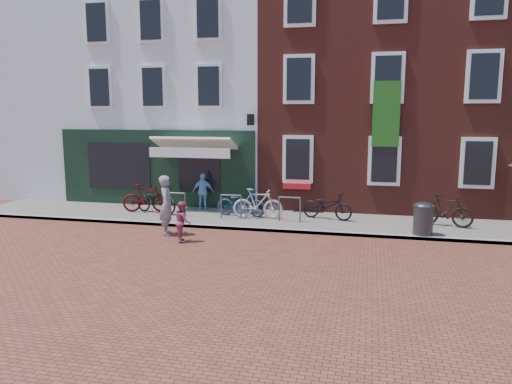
% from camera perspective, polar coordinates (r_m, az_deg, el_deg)
% --- Properties ---
extents(ground, '(80.00, 80.00, 0.00)m').
position_cam_1_polar(ground, '(15.36, 1.30, -4.62)').
color(ground, brown).
extents(sidewalk, '(24.00, 3.00, 0.10)m').
position_cam_1_polar(sidewalk, '(16.63, 5.74, -3.42)').
color(sidewalk, slate).
rests_on(sidewalk, ground).
extents(building_stucco, '(8.00, 8.00, 9.00)m').
position_cam_1_polar(building_stucco, '(23.07, -7.48, 11.17)').
color(building_stucco, silver).
rests_on(building_stucco, ground).
extents(building_brick_mid, '(6.00, 8.00, 10.00)m').
position_cam_1_polar(building_brick_mid, '(21.68, 10.55, 12.56)').
color(building_brick_mid, maroon).
rests_on(building_brick_mid, ground).
extents(building_brick_right, '(6.00, 8.00, 10.00)m').
position_cam_1_polar(building_brick_right, '(22.21, 26.54, 11.68)').
color(building_brick_right, maroon).
rests_on(building_brick_right, ground).
extents(filler_left, '(7.00, 8.00, 9.00)m').
position_cam_1_polar(filler_left, '(26.62, -23.03, 10.25)').
color(filler_left, silver).
rests_on(filler_left, ground).
extents(litter_bin, '(0.57, 0.57, 1.04)m').
position_cam_1_polar(litter_bin, '(15.29, 18.71, -2.73)').
color(litter_bin, '#353638').
rests_on(litter_bin, sidewalk).
extents(woman, '(0.62, 0.76, 1.80)m').
position_cam_1_polar(woman, '(15.10, -10.24, -1.51)').
color(woman, gray).
rests_on(woman, ground).
extents(boy, '(0.64, 0.70, 1.17)m').
position_cam_1_polar(boy, '(14.30, -8.42, -3.36)').
color(boy, '#9B3E57').
rests_on(boy, ground).
extents(cafe_person, '(0.81, 0.36, 1.36)m').
position_cam_1_polar(cafe_person, '(18.29, -6.10, 0.04)').
color(cafe_person, '#7DB3E2').
rests_on(cafe_person, sidewalk).
extents(bicycle_0, '(1.84, 1.07, 0.92)m').
position_cam_1_polar(bicycle_0, '(18.02, -11.43, -0.93)').
color(bicycle_0, black).
rests_on(bicycle_0, sidewalk).
extents(bicycle_1, '(1.76, 0.89, 1.02)m').
position_cam_1_polar(bicycle_1, '(18.25, -12.52, -0.68)').
color(bicycle_1, '#4D0408').
rests_on(bicycle_1, sidewalk).
extents(bicycle_2, '(1.78, 0.72, 0.92)m').
position_cam_1_polar(bicycle_2, '(17.12, -1.71, -1.28)').
color(bicycle_2, navy).
rests_on(bicycle_2, sidewalk).
extents(bicycle_3, '(1.73, 0.66, 1.02)m').
position_cam_1_polar(bicycle_3, '(16.75, 0.20, -1.34)').
color(bicycle_3, '#B6B7B9').
rests_on(bicycle_3, sidewalk).
extents(bicycle_4, '(1.84, 1.03, 0.92)m').
position_cam_1_polar(bicycle_4, '(16.80, 8.18, -1.57)').
color(bicycle_4, black).
rests_on(bicycle_4, sidewalk).
extents(bicycle_5, '(1.75, 1.02, 1.02)m').
position_cam_1_polar(bicycle_5, '(16.70, 20.97, -1.98)').
color(bicycle_5, black).
rests_on(bicycle_5, sidewalk).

